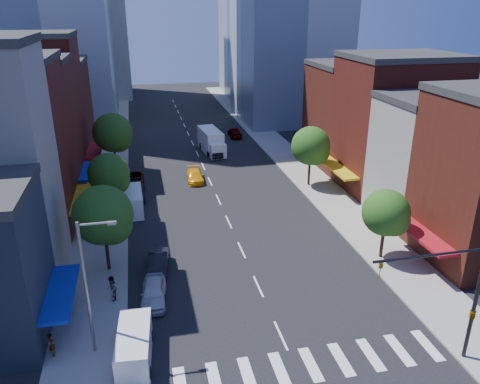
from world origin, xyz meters
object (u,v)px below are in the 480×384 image
object	(u,v)px
taxi	(195,176)
parked_car_second	(158,263)
traffic_car_oncoming	(214,151)
parked_car_third	(135,180)
cargo_van_near	(134,348)
pedestrian_far	(112,289)
pedestrian_near	(52,344)
parked_car_rear	(135,192)
traffic_car_far	(235,132)
parked_car_front	(154,292)
box_truck	(211,142)
cargo_van_far	(132,202)

from	to	relation	value
taxi	parked_car_second	bearing A→B (deg)	-102.78
traffic_car_oncoming	parked_car_third	bearing A→B (deg)	33.47
cargo_van_near	pedestrian_far	distance (m)	6.94
parked_car_second	parked_car_third	world-z (taller)	parked_car_second
taxi	pedestrian_near	world-z (taller)	pedestrian_near
cargo_van_near	traffic_car_oncoming	bearing A→B (deg)	78.42
parked_car_rear	traffic_car_far	size ratio (longest dim) A/B	1.22
taxi	pedestrian_far	world-z (taller)	pedestrian_far
parked_car_front	cargo_van_near	xyz separation A→B (m)	(-1.44, -6.16, 0.26)
parked_car_third	parked_car_rear	distance (m)	4.33
taxi	traffic_car_oncoming	bearing A→B (deg)	70.30
parked_car_third	box_truck	distance (m)	16.40
parked_car_second	taxi	size ratio (longest dim) A/B	0.95
parked_car_front	pedestrian_near	bearing A→B (deg)	-138.72
traffic_car_far	box_truck	bearing A→B (deg)	57.24
parked_car_front	cargo_van_far	distance (m)	17.02
parked_car_rear	cargo_van_near	world-z (taller)	cargo_van_near
parked_car_third	pedestrian_near	distance (m)	30.14
traffic_car_oncoming	cargo_van_near	bearing A→B (deg)	67.65
traffic_car_oncoming	pedestrian_far	xyz separation A→B (m)	(-13.24, -33.86, 0.37)
cargo_van_far	box_truck	size ratio (longest dim) A/B	0.66
parked_car_front	pedestrian_near	world-z (taller)	pedestrian_near
cargo_van_far	taxi	bearing A→B (deg)	44.30
traffic_car_far	pedestrian_far	distance (m)	47.50
parked_car_second	taxi	world-z (taller)	parked_car_second
traffic_car_far	pedestrian_near	bearing A→B (deg)	67.21
parked_car_third	box_truck	world-z (taller)	box_truck
taxi	traffic_car_far	distance (m)	21.60
traffic_car_oncoming	cargo_van_far	bearing A→B (deg)	50.01
parked_car_second	pedestrian_near	xyz separation A→B (m)	(-7.00, -8.88, 0.21)
cargo_van_far	pedestrian_far	distance (m)	16.42
taxi	box_truck	distance (m)	12.60
traffic_car_oncoming	box_truck	xyz separation A→B (m)	(0.04, 2.28, 0.80)
taxi	box_truck	bearing A→B (deg)	74.11
parked_car_rear	traffic_car_far	bearing A→B (deg)	54.60
cargo_van_near	traffic_car_far	size ratio (longest dim) A/B	1.09
parked_car_front	taxi	xyz separation A→B (m)	(6.29, 24.83, -0.09)
parked_car_second	traffic_car_far	distance (m)	42.84
pedestrian_near	traffic_car_far	bearing A→B (deg)	-36.88
taxi	traffic_car_oncoming	size ratio (longest dim) A/B	1.03
taxi	cargo_van_far	bearing A→B (deg)	-131.67
box_truck	parked_car_front	bearing A→B (deg)	-111.52
cargo_van_near	traffic_car_oncoming	distance (m)	42.28
parked_car_second	pedestrian_far	bearing A→B (deg)	-128.09
parked_car_second	cargo_van_far	distance (m)	12.90
parked_car_third	traffic_car_oncoming	bearing A→B (deg)	39.29
cargo_van_far	parked_car_front	bearing A→B (deg)	-86.51
pedestrian_near	parked_car_third	bearing A→B (deg)	-22.99
parked_car_rear	traffic_car_oncoming	bearing A→B (deg)	50.02
parked_car_third	traffic_car_oncoming	world-z (taller)	traffic_car_oncoming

